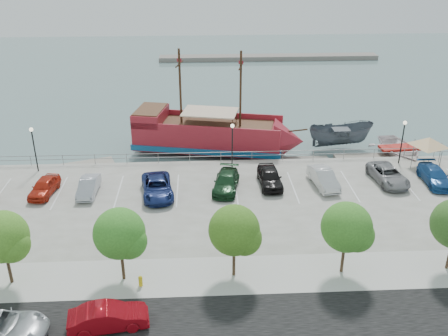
{
  "coord_description": "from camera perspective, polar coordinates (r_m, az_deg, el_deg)",
  "views": [
    {
      "loc": [
        -2.99,
        -36.02,
        19.85
      ],
      "look_at": [
        -1.0,
        2.0,
        2.0
      ],
      "focal_mm": 40.0,
      "sensor_mm": 36.0,
      "label": 1
    }
  ],
  "objects": [
    {
      "name": "tree_b",
      "position": [
        32.99,
        -23.81,
        -7.4
      ],
      "size": [
        3.3,
        3.2,
        5.0
      ],
      "color": "#473321",
      "rests_on": "sidewalk"
    },
    {
      "name": "parked_car_e",
      "position": [
        43.44,
        5.26,
        -1.03
      ],
      "size": [
        1.99,
        4.66,
        1.57
      ],
      "primitive_type": "imported",
      "rotation": [
        0.0,
        0.0,
        0.03
      ],
      "color": "black",
      "rests_on": "land_slab"
    },
    {
      "name": "parked_car_a",
      "position": [
        44.47,
        -19.86,
        -2.02
      ],
      "size": [
        2.18,
        4.25,
        1.38
      ],
      "primitive_type": "imported",
      "rotation": [
        0.0,
        0.0,
        -0.14
      ],
      "color": "red",
      "rests_on": "land_slab"
    },
    {
      "name": "parked_car_f",
      "position": [
        44.02,
        11.3,
        -1.13
      ],
      "size": [
        2.16,
        4.69,
        1.49
      ],
      "primitive_type": "imported",
      "rotation": [
        0.0,
        0.0,
        0.13
      ],
      "color": "silver",
      "rests_on": "land_slab"
    },
    {
      "name": "parked_car_h",
      "position": [
        47.41,
        22.95,
        -0.85
      ],
      "size": [
        2.09,
        4.8,
        1.37
      ],
      "primitive_type": "imported",
      "rotation": [
        0.0,
        0.0,
        -0.04
      ],
      "color": "#1B4A8A",
      "rests_on": "land_slab"
    },
    {
      "name": "dock_mid",
      "position": [
        50.69,
        8.48,
        0.76
      ],
      "size": [
        6.28,
        1.94,
        0.36
      ],
      "primitive_type": "cube",
      "rotation": [
        0.0,
        0.0,
        0.03
      ],
      "color": "slate",
      "rests_on": "ground"
    },
    {
      "name": "sidewalk",
      "position": [
        32.86,
        2.9,
        -12.05
      ],
      "size": [
        100.0,
        4.0,
        0.05
      ],
      "primitive_type": "cube",
      "color": "beige",
      "rests_on": "land_slab"
    },
    {
      "name": "lamp_post_left",
      "position": [
        48.16,
        -20.97,
        2.83
      ],
      "size": [
        0.36,
        0.36,
        4.28
      ],
      "color": "black",
      "rests_on": "land_slab"
    },
    {
      "name": "patrol_boat",
      "position": [
        54.53,
        13.15,
        3.46
      ],
      "size": [
        6.98,
        2.86,
        2.66
      ],
      "primitive_type": "imported",
      "rotation": [
        0.0,
        0.0,
        1.61
      ],
      "color": "#4D555E",
      "rests_on": "ground"
    },
    {
      "name": "lamp_post_mid",
      "position": [
        45.86,
        0.96,
        3.48
      ],
      "size": [
        0.36,
        0.36,
        4.28
      ],
      "color": "black",
      "rests_on": "land_slab"
    },
    {
      "name": "seawall_railing",
      "position": [
        47.99,
        0.83,
        1.37
      ],
      "size": [
        50.0,
        0.06,
        1.0
      ],
      "color": "gray",
      "rests_on": "land_slab"
    },
    {
      "name": "ground",
      "position": [
        41.73,
        1.52,
        -4.87
      ],
      "size": [
        160.0,
        160.0,
        0.0
      ],
      "primitive_type": "plane",
      "color": "slate"
    },
    {
      "name": "far_shore",
      "position": [
        94.19,
        5.13,
        12.48
      ],
      "size": [
        40.0,
        3.0,
        0.8
      ],
      "primitive_type": "cube",
      "color": "gray",
      "rests_on": "ground"
    },
    {
      "name": "street_sedan",
      "position": [
        29.4,
        -13.07,
        -16.27
      ],
      "size": [
        4.58,
        2.2,
        1.45
      ],
      "primitive_type": "imported",
      "rotation": [
        0.0,
        0.0,
        1.73
      ],
      "color": "maroon",
      "rests_on": "street"
    },
    {
      "name": "tree_e",
      "position": [
        32.11,
        14.1,
        -6.77
      ],
      "size": [
        3.3,
        3.2,
        5.0
      ],
      "color": "#473321",
      "rests_on": "sidewalk"
    },
    {
      "name": "parked_car_g",
      "position": [
        46.15,
        18.24,
        -0.75
      ],
      "size": [
        2.85,
        5.24,
        1.4
      ],
      "primitive_type": "imported",
      "rotation": [
        0.0,
        0.0,
        0.11
      ],
      "color": "gray",
      "rests_on": "land_slab"
    },
    {
      "name": "dock_west",
      "position": [
        51.09,
        -16.02,
        0.22
      ],
      "size": [
        6.56,
        3.75,
        0.36
      ],
      "primitive_type": "cube",
      "rotation": [
        0.0,
        0.0,
        0.33
      ],
      "color": "gray",
      "rests_on": "ground"
    },
    {
      "name": "canopy_tent",
      "position": [
        50.02,
        22.46,
        3.25
      ],
      "size": [
        5.18,
        5.18,
        3.25
      ],
      "rotation": [
        0.0,
        0.0,
        -0.43
      ],
      "color": "slate",
      "rests_on": "land_slab"
    },
    {
      "name": "dock_east",
      "position": [
        52.72,
        16.74,
        0.96
      ],
      "size": [
        7.79,
        2.36,
        0.44
      ],
      "primitive_type": "cube",
      "rotation": [
        0.0,
        0.0,
        0.02
      ],
      "color": "gray",
      "rests_on": "ground"
    },
    {
      "name": "tree_c",
      "position": [
        31.16,
        -11.6,
        -7.55
      ],
      "size": [
        3.3,
        3.2,
        5.0
      ],
      "color": "#473321",
      "rests_on": "sidewalk"
    },
    {
      "name": "tree_d",
      "position": [
        30.85,
        1.45,
        -7.34
      ],
      "size": [
        3.3,
        3.2,
        5.0
      ],
      "color": "#473321",
      "rests_on": "sidewalk"
    },
    {
      "name": "parked_car_b",
      "position": [
        43.42,
        -15.22,
        -2.07
      ],
      "size": [
        1.47,
        4.03,
        1.32
      ],
      "primitive_type": "imported",
      "rotation": [
        0.0,
        0.0,
        -0.02
      ],
      "color": "#ADB0BB",
      "rests_on": "land_slab"
    },
    {
      "name": "speedboat",
      "position": [
        54.23,
        19.35,
        1.81
      ],
      "size": [
        5.38,
        7.09,
        1.38
      ],
      "primitive_type": "imported",
      "rotation": [
        0.0,
        0.0,
        0.1
      ],
      "color": "white",
      "rests_on": "ground"
    },
    {
      "name": "fire_hydrant",
      "position": [
        32.08,
        -9.52,
        -12.59
      ],
      "size": [
        0.27,
        0.27,
        0.77
      ],
      "rotation": [
        0.0,
        0.0,
        -0.24
      ],
      "color": "gold",
      "rests_on": "sidewalk"
    },
    {
      "name": "parked_car_c",
      "position": [
        42.01,
        -7.64,
        -2.19
      ],
      "size": [
        3.15,
        5.58,
        1.47
      ],
      "primitive_type": "imported",
      "rotation": [
        0.0,
        0.0,
        0.14
      ],
      "color": "navy",
      "rests_on": "land_slab"
    },
    {
      "name": "parked_car_d",
      "position": [
        42.58,
        0.25,
        -1.6
      ],
      "size": [
        2.82,
        5.13,
        1.41
      ],
      "primitive_type": "imported",
      "rotation": [
        0.0,
        0.0,
        -0.18
      ],
      "color": "#15381D",
      "rests_on": "land_slab"
    },
    {
      "name": "pirate_ship",
      "position": [
        51.93,
        -0.39,
        3.69
      ],
      "size": [
        18.15,
        8.35,
        11.25
      ],
      "rotation": [
        0.0,
        0.0,
        -0.21
      ],
      "color": "maroon",
      "rests_on": "ground"
    },
    {
      "name": "lamp_post_right",
      "position": [
        49.55,
        19.79,
        3.63
      ],
      "size": [
        0.36,
        0.36,
        4.28
      ],
      "color": "black",
      "rests_on": "land_slab"
    }
  ]
}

